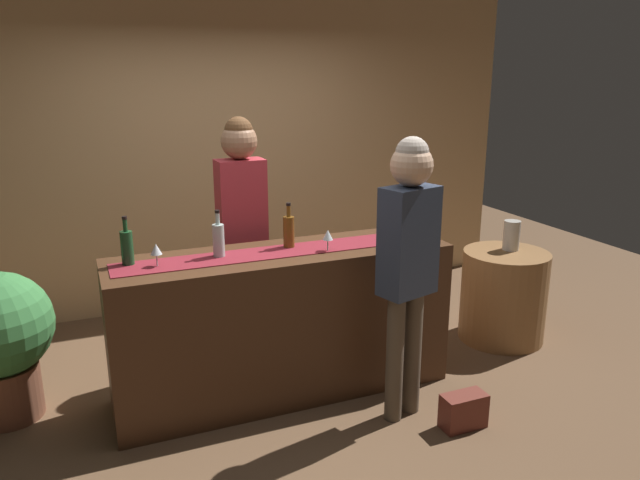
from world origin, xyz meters
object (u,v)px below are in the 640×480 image
round_side_table (503,296)px  bartender (242,212)px  wine_glass_far_end (156,250)px  handbag (463,411)px  wine_bottle_clear (218,240)px  wine_bottle_amber (289,231)px  wine_bottle_green (127,247)px  wine_glass_near_customer (415,224)px  customer_sipping (408,249)px  wine_glass_mid_counter (328,236)px  vase_on_side_table (511,235)px

round_side_table → bartender: bearing=167.1°
wine_glass_far_end → handbag: (1.66, -0.84, -1.00)m
wine_bottle_clear → wine_bottle_amber: size_ratio=1.00×
wine_glass_far_end → wine_bottle_green: bearing=146.6°
handbag → wine_glass_near_customer: bearing=84.2°
wine_bottle_amber → wine_glass_near_customer: 0.89m
handbag → customer_sipping: bearing=135.5°
wine_bottle_amber → customer_sipping: customer_sipping is taller
round_side_table → handbag: bearing=-137.5°
wine_bottle_amber → bartender: (-0.18, 0.51, 0.04)m
customer_sipping → handbag: bearing=-60.4°
wine_bottle_green → wine_glass_mid_counter: 1.24m
wine_bottle_clear → wine_glass_far_end: bearing=-171.8°
wine_glass_mid_counter → bartender: (-0.38, 0.69, 0.05)m
wine_bottle_green → wine_glass_near_customer: size_ratio=2.10×
wine_bottle_green → wine_bottle_amber: 1.02m
wine_bottle_green → wine_glass_far_end: wine_bottle_green is taller
wine_bottle_clear → wine_bottle_green: same height
wine_bottle_clear → customer_sipping: (1.00, -0.62, -0.00)m
wine_bottle_clear → round_side_table: 2.45m
wine_bottle_clear → wine_glass_mid_counter: bearing=-12.4°
round_side_table → wine_glass_near_customer: bearing=-169.6°
wine_glass_near_customer → wine_glass_far_end: 1.75m
round_side_table → handbag: size_ratio=2.64×
customer_sipping → handbag: (0.28, -0.27, -1.00)m
round_side_table → vase_on_side_table: 0.50m
bartender → customer_sipping: 1.35m
wine_bottle_green → handbag: (1.82, -0.94, -1.00)m
wine_glass_mid_counter → round_side_table: (1.65, 0.22, -0.74)m
wine_bottle_green → round_side_table: 2.97m
wine_bottle_clear → round_side_table: bearing=1.8°
vase_on_side_table → round_side_table: bearing=-146.4°
wine_glass_mid_counter → round_side_table: 1.82m
wine_glass_near_customer → wine_glass_mid_counter: 0.68m
bartender → handbag: bartender is taller
wine_glass_near_customer → handbag: bearing=-95.8°
wine_glass_mid_counter → vase_on_side_table: 1.76m
wine_bottle_green → handbag: wine_bottle_green is taller
wine_glass_mid_counter → wine_glass_far_end: 1.07m
wine_glass_mid_counter → customer_sipping: (0.32, -0.47, 0.00)m
handbag → round_side_table: bearing=42.5°
wine_bottle_amber → wine_glass_mid_counter: 0.27m
wine_bottle_green → wine_glass_mid_counter: bearing=-9.1°
wine_bottle_clear → wine_glass_near_customer: 1.36m
wine_bottle_clear → customer_sipping: size_ratio=0.17×
wine_glass_mid_counter → vase_on_side_table: size_ratio=0.60×
wine_glass_mid_counter → wine_glass_far_end: (-1.07, 0.09, 0.00)m
wine_bottle_amber → customer_sipping: size_ratio=0.17×
wine_bottle_clear → wine_bottle_green: bearing=175.1°
wine_bottle_clear → bartender: bearing=61.1°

